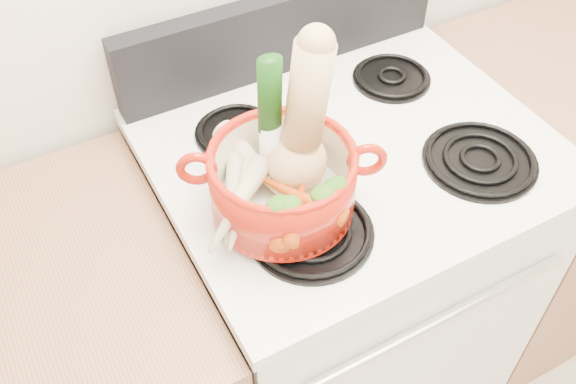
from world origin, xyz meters
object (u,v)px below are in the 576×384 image
stove_body (339,285)px  squash (297,121)px  leek (269,119)px  dutch_oven (282,182)px

stove_body → squash: 0.70m
squash → leek: squash is taller
stove_body → dutch_oven: bearing=-156.4°
dutch_oven → squash: size_ratio=0.89×
stove_body → leek: bearing=-169.8°
leek → dutch_oven: bearing=-90.2°
stove_body → squash: squash is taller
stove_body → dutch_oven: (-0.21, -0.09, 0.57)m
stove_body → squash: size_ratio=3.23×
stove_body → dutch_oven: 0.61m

